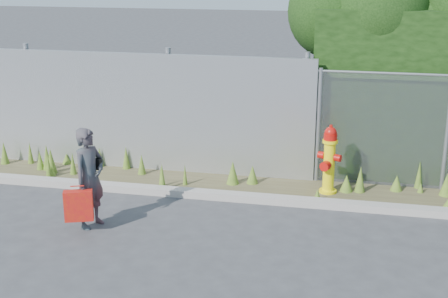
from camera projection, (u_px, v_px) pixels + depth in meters
name	position (u px, v px, depth m)	size (l,w,h in m)	color
ground	(224.00, 249.00, 8.61)	(80.00, 80.00, 0.00)	#3A393C
curb	(247.00, 198.00, 10.27)	(16.00, 0.22, 0.12)	gray
weed_strip	(278.00, 181.00, 10.81)	(16.00, 1.29, 0.51)	#4A422A
corrugated_fence	(89.00, 110.00, 11.74)	(8.50, 0.21, 2.30)	#A6A8AD
fire_hydrant	(329.00, 161.00, 10.45)	(0.40, 0.36, 1.21)	#FFEA0D
woman	(90.00, 178.00, 9.13)	(0.55, 0.36, 1.51)	#0E585D
red_tote_bag	(79.00, 206.00, 8.97)	(0.41, 0.15, 0.53)	#B90A17
black_shoulder_bag	(95.00, 164.00, 9.21)	(0.21, 0.09, 0.16)	black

